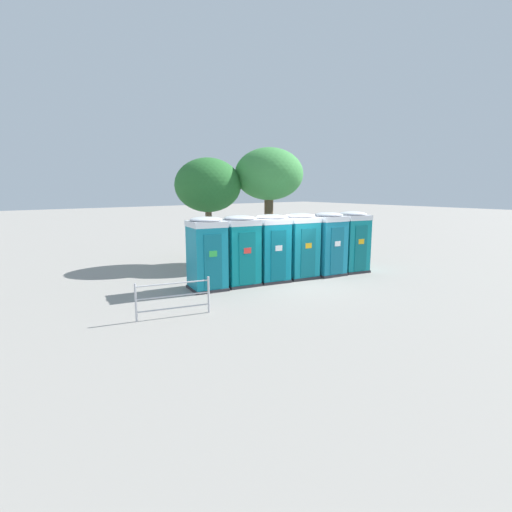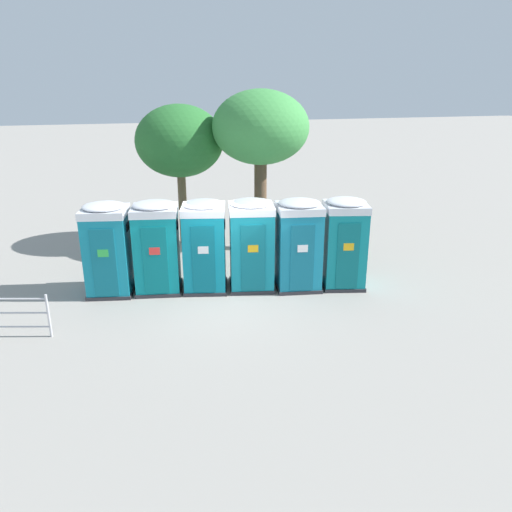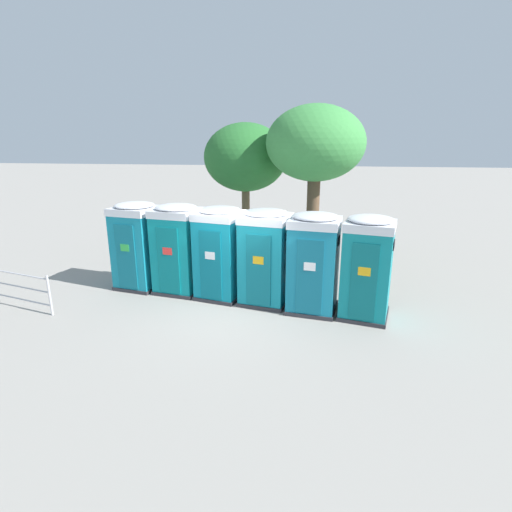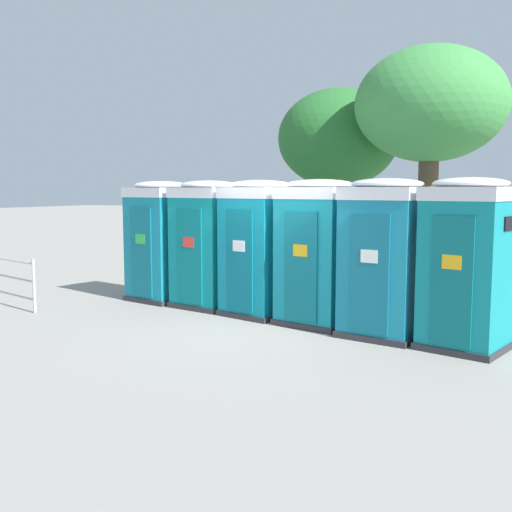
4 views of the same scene
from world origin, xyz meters
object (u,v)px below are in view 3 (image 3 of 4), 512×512
(street_tree_1, at_px, (315,145))
(event_barrier, at_px, (21,288))
(portapotty_2, at_px, (220,252))
(portapotty_0, at_px, (138,245))
(portapotty_3, at_px, (265,257))
(portapotty_4, at_px, (314,262))
(portapotty_1, at_px, (178,248))
(portapotty_5, at_px, (367,267))
(street_tree_0, at_px, (245,158))

(street_tree_1, xyz_separation_m, event_barrier, (-7.30, -4.70, -3.51))
(event_barrier, bearing_deg, portapotty_2, 18.43)
(portapotty_0, relative_size, portapotty_2, 1.00)
(portapotty_3, xyz_separation_m, portapotty_4, (1.26, -0.32, 0.00))
(portapotty_0, height_order, portapotty_2, same)
(portapotty_1, height_order, portapotty_5, same)
(portapotty_5, bearing_deg, portapotty_4, 171.46)
(portapotty_1, relative_size, portapotty_3, 1.00)
(portapotty_0, relative_size, street_tree_1, 0.48)
(portapotty_5, distance_m, event_barrier, 8.76)
(portapotty_0, distance_m, portapotty_2, 2.60)
(portapotty_2, bearing_deg, portapotty_1, 169.21)
(portapotty_2, relative_size, event_barrier, 1.27)
(portapotty_2, height_order, portapotty_5, same)
(portapotty_3, relative_size, street_tree_0, 0.52)
(portapotty_2, xyz_separation_m, street_tree_1, (2.44, 3.08, 2.79))
(portapotty_4, xyz_separation_m, street_tree_1, (-0.10, 3.62, 2.79))
(portapotty_1, distance_m, portapotty_3, 2.60)
(portapotty_2, relative_size, portapotty_4, 1.00)
(portapotty_4, bearing_deg, street_tree_1, 91.62)
(portapotty_3, height_order, event_barrier, portapotty_3)
(portapotty_0, relative_size, street_tree_0, 0.52)
(portapotty_4, relative_size, street_tree_0, 0.52)
(portapotty_4, distance_m, portapotty_5, 1.30)
(event_barrier, bearing_deg, portapotty_1, 27.43)
(portapotty_4, relative_size, portapotty_5, 1.00)
(portapotty_0, xyz_separation_m, portapotty_3, (3.84, -0.63, -0.00))
(portapotty_3, distance_m, street_tree_1, 4.47)
(portapotty_3, bearing_deg, event_barrier, -167.17)
(portapotty_0, height_order, portapotty_5, same)
(portapotty_3, height_order, street_tree_0, street_tree_0)
(portapotty_1, bearing_deg, portapotty_5, -10.90)
(portapotty_0, bearing_deg, portapotty_4, -10.57)
(portapotty_0, xyz_separation_m, street_tree_1, (5.00, 2.67, 2.79))
(portapotty_3, bearing_deg, street_tree_0, 106.19)
(portapotty_0, relative_size, portapotty_1, 1.00)
(street_tree_0, bearing_deg, portapotty_3, -73.81)
(portapotty_2, relative_size, portapotty_3, 1.00)
(portapotty_4, height_order, street_tree_1, street_tree_1)
(portapotty_1, bearing_deg, street_tree_0, 73.62)
(portapotty_0, bearing_deg, portapotty_1, -7.26)
(street_tree_1, bearing_deg, portapotty_1, -142.64)
(street_tree_0, bearing_deg, event_barrier, -128.69)
(portapotty_2, bearing_deg, street_tree_1, 51.62)
(portapotty_2, height_order, portapotty_3, same)
(portapotty_1, bearing_deg, portapotty_4, -11.68)
(portapotty_4, bearing_deg, street_tree_0, 117.79)
(portapotty_2, distance_m, portapotty_3, 1.30)
(portapotty_2, bearing_deg, portapotty_4, -12.12)
(portapotty_5, bearing_deg, street_tree_0, 127.16)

